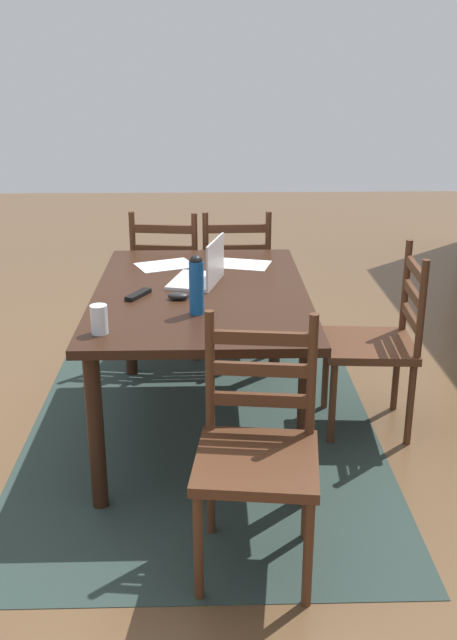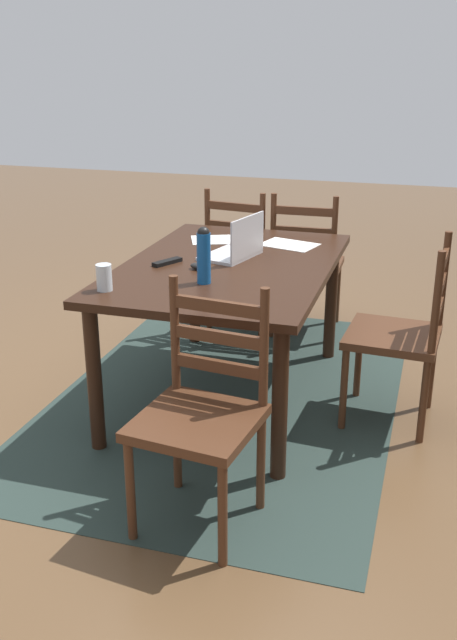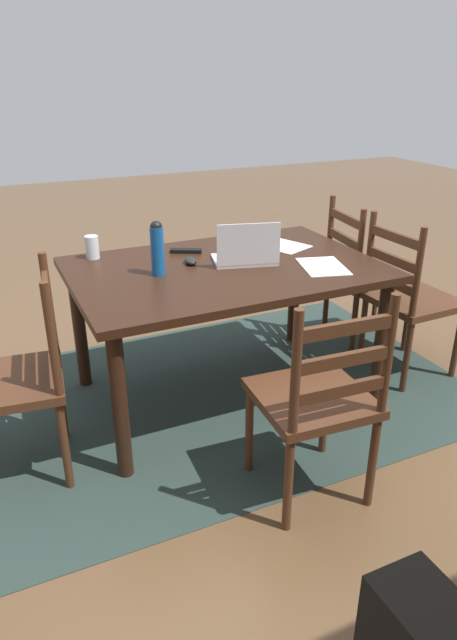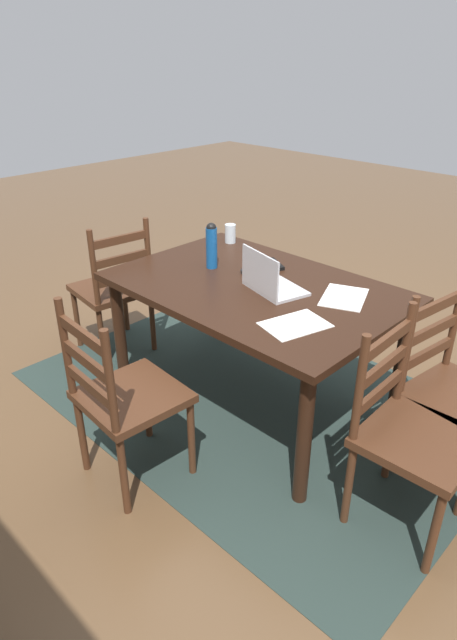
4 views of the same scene
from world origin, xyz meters
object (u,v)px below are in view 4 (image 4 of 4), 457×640
chair_far_head (124,398)px  laptop (269,281)px  chair_right_far (114,289)px  computer_mouse (248,270)px  dining_table (254,299)px  water_bottle (212,245)px  chair_left_far (410,434)px  drinking_glass (230,234)px  chair_left_near (453,392)px  tv_remote (276,264)px

chair_far_head → laptop: laptop is taller
chair_right_far → computer_mouse: bearing=-161.0°
dining_table → water_bottle: 0.42m
water_bottle → chair_right_far: bearing=17.6°
chair_left_far → water_bottle: water_bottle is taller
laptop → drinking_glass: laptop is taller
chair_left_near → computer_mouse: 1.25m
computer_mouse → chair_left_far: bearing=171.9°
chair_right_far → computer_mouse: 1.01m
chair_far_head → laptop: bearing=-97.4°
chair_far_head → tv_remote: chair_far_head is taller
dining_table → water_bottle: size_ratio=5.78×
water_bottle → chair_far_head: bearing=111.0°
chair_far_head → chair_left_near: (-1.06, -1.10, 0.00)m
dining_table → drinking_glass: (0.58, -0.41, 0.15)m
chair_right_far → drinking_glass: 0.86m
dining_table → tv_remote: 0.33m
water_bottle → dining_table: bearing=177.6°
chair_left_near → drinking_glass: 1.69m
chair_right_far → drinking_glass: size_ratio=7.85×
dining_table → laptop: (-0.11, 0.01, 0.15)m
dining_table → chair_left_far: size_ratio=1.62×
chair_left_near → chair_far_head: bearing=45.9°
chair_left_near → chair_left_far: bearing=90.0°
chair_left_far → chair_right_far: 2.12m
chair_right_far → tv_remote: (-0.96, -0.51, 0.30)m
water_bottle → computer_mouse: 0.25m
chair_left_near → water_bottle: 1.49m
dining_table → water_bottle: (0.35, -0.01, 0.23)m
chair_left_near → tv_remote: (1.16, -0.08, 0.30)m
dining_table → chair_right_far: size_ratio=1.62×
chair_far_head → water_bottle: bearing=-69.0°
chair_right_far → drinking_glass: chair_right_far is taller
water_bottle → computer_mouse: bearing=-155.9°
chair_far_head → water_bottle: size_ratio=3.56×
dining_table → tv_remote: tv_remote is taller
chair_left_far → water_bottle: size_ratio=3.56×
computer_mouse → tv_remote: (-0.05, -0.19, -0.01)m
dining_table → chair_left_near: bearing=-168.7°
drinking_glass → chair_left_near: bearing=173.1°
drinking_glass → tv_remote: size_ratio=0.71×
laptop → tv_remote: size_ratio=2.15×
chair_right_far → computer_mouse: size_ratio=9.50×
chair_far_head → drinking_glass: chair_far_head is taller
water_bottle → drinking_glass: bearing=-59.4°
tv_remote → chair_far_head: bearing=32.2°
laptop → computer_mouse: size_ratio=3.66×
drinking_glass → computer_mouse: bearing=145.0°
chair_far_head → chair_left_far: (-1.06, -0.68, 0.00)m
chair_far_head → chair_right_far: (1.06, -0.68, 0.00)m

